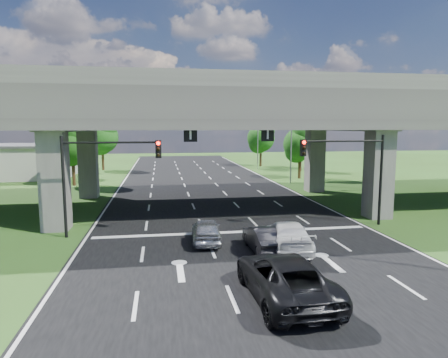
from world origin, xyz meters
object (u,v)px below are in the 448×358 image
object	(u,v)px
signal_right	(351,163)
car_white	(287,236)
car_trailing	(285,277)
signal_left	(101,167)
streetlight_beyond	(255,131)
car_silver	(206,231)
streetlight_far	(288,133)
car_dark	(264,239)

from	to	relation	value
signal_right	car_white	world-z (taller)	signal_right
signal_right	car_trailing	world-z (taller)	signal_right
signal_left	streetlight_beyond	bearing A→B (deg)	63.57
signal_right	car_trailing	xyz separation A→B (m)	(-7.65, -10.21, -3.33)
signal_left	car_silver	size ratio (longest dim) A/B	1.51
signal_right	streetlight_far	distance (m)	20.25
car_silver	car_dark	size ratio (longest dim) A/B	0.97
streetlight_far	car_silver	bearing A→B (deg)	-118.20
car_silver	signal_left	bearing A→B (deg)	-17.66
car_dark	car_white	world-z (taller)	car_white
signal_right	streetlight_beyond	bearing A→B (deg)	86.39
signal_right	car_silver	xyz separation A→B (m)	(-9.74, -2.35, -3.48)
signal_right	car_trailing	size ratio (longest dim) A/B	1.01
signal_right	car_dark	xyz separation A→B (m)	(-6.95, -4.49, -3.48)
car_silver	car_trailing	size ratio (longest dim) A/B	0.67
signal_right	streetlight_beyond	xyz separation A→B (m)	(2.27, 36.06, 1.66)
streetlight_far	car_silver	xyz separation A→B (m)	(-12.02, -22.41, -5.14)
car_white	car_trailing	bearing A→B (deg)	79.00
car_white	car_dark	bearing A→B (deg)	10.63
streetlight_beyond	car_silver	size ratio (longest dim) A/B	2.51
signal_left	car_dark	bearing A→B (deg)	-27.29
streetlight_far	car_white	bearing A→B (deg)	-107.98
streetlight_beyond	car_trailing	world-z (taller)	streetlight_beyond
car_white	car_trailing	world-z (taller)	car_trailing
streetlight_far	car_white	size ratio (longest dim) A/B	1.91
signal_left	car_trailing	world-z (taller)	signal_left
signal_right	signal_left	distance (m)	15.65
streetlight_far	streetlight_beyond	bearing A→B (deg)	90.00
car_white	streetlight_far	bearing A→B (deg)	-100.11
streetlight_beyond	car_silver	xyz separation A→B (m)	(-12.02, -38.41, -5.14)
signal_right	signal_left	size ratio (longest dim) A/B	1.00
streetlight_far	car_trailing	size ratio (longest dim) A/B	1.68
car_silver	car_white	xyz separation A→B (m)	(4.07, -2.07, 0.08)
signal_left	streetlight_far	distance (m)	26.95
streetlight_far	car_dark	bearing A→B (deg)	-110.60
car_silver	car_dark	world-z (taller)	car_silver
streetlight_beyond	signal_left	bearing A→B (deg)	-116.43
signal_right	streetlight_beyond	distance (m)	36.17
streetlight_far	signal_right	bearing A→B (deg)	-96.47
streetlight_beyond	car_trailing	bearing A→B (deg)	-102.10
streetlight_far	streetlight_beyond	xyz separation A→B (m)	(0.00, 16.00, 0.00)
signal_left	streetlight_beyond	xyz separation A→B (m)	(17.92, 36.06, 1.66)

